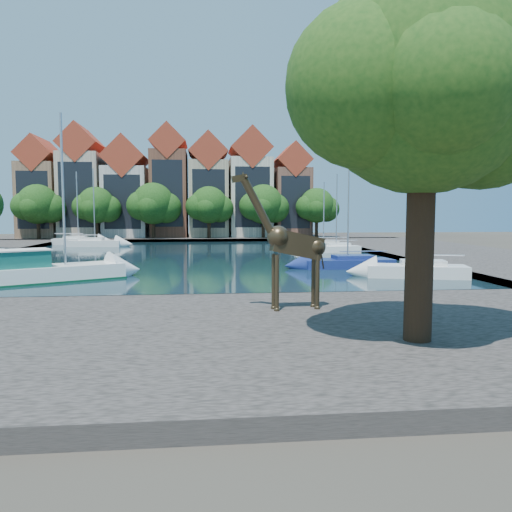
{
  "coord_description": "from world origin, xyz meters",
  "views": [
    {
      "loc": [
        1.35,
        -22.74,
        4.22
      ],
      "look_at": [
        3.5,
        -1.93,
        2.39
      ],
      "focal_mm": 35.0,
      "sensor_mm": 36.0,
      "label": 1
    }
  ],
  "objects": [
    {
      "name": "townhouse_east_mid",
      "position": [
        8.5,
        55.99,
        8.1
      ],
      "size": [
        6.43,
        9.18,
        16.65
      ],
      "color": "beige",
      "rests_on": "far_quay"
    },
    {
      "name": "townhouse_west_end",
      "position": [
        -23.0,
        55.99,
        7.36
      ],
      "size": [
        5.44,
        9.18,
        14.93
      ],
      "color": "#876449",
      "rests_on": "far_quay"
    },
    {
      "name": "townhouse_west_mid",
      "position": [
        -17.0,
        55.99,
        8.23
      ],
      "size": [
        5.94,
        9.18,
        16.79
      ],
      "color": "#BCA990",
      "rests_on": "far_quay"
    },
    {
      "name": "sailboat_right_b",
      "position": [
        12.0,
        13.55,
        0.59
      ],
      "size": [
        6.82,
        2.71,
        10.98
      ],
      "color": "navy",
      "rests_on": "water_basin"
    },
    {
      "name": "sailboat_right_d",
      "position": [
        14.82,
        32.85,
        0.6
      ],
      "size": [
        6.03,
        2.33,
        7.55
      ],
      "color": "silver",
      "rests_on": "water_basin"
    },
    {
      "name": "sailboat_right_a",
      "position": [
        14.83,
        7.76,
        0.7
      ],
      "size": [
        6.55,
        3.73,
        12.01
      ],
      "color": "white",
      "rests_on": "water_basin"
    },
    {
      "name": "water_basin",
      "position": [
        0.0,
        24.0,
        0.04
      ],
      "size": [
        38.0,
        50.0,
        0.08
      ],
      "primitive_type": "cube",
      "color": "black",
      "rests_on": "ground"
    },
    {
      "name": "townhouse_center",
      "position": [
        -4.0,
        55.99,
        8.36
      ],
      "size": [
        5.44,
        9.18,
        16.93
      ],
      "color": "brown",
      "rests_on": "far_quay"
    },
    {
      "name": "far_tree_mid_east",
      "position": [
        2.1,
        50.49,
        5.13
      ],
      "size": [
        7.02,
        5.4,
        7.52
      ],
      "color": "#332114",
      "rests_on": "far_quay"
    },
    {
      "name": "townhouse_west_inner",
      "position": [
        -10.5,
        55.99,
        7.35
      ],
      "size": [
        6.43,
        9.18,
        15.15
      ],
      "color": "beige",
      "rests_on": "far_quay"
    },
    {
      "name": "giraffe_statue",
      "position": [
        4.59,
        -4.01,
        3.02
      ],
      "size": [
        3.6,
        0.9,
        5.14
      ],
      "color": "#392D1C",
      "rests_on": "near_quay"
    },
    {
      "name": "far_tree_far_east",
      "position": [
        18.09,
        50.49,
        5.08
      ],
      "size": [
        6.76,
        5.2,
        7.36
      ],
      "color": "#332114",
      "rests_on": "far_quay"
    },
    {
      "name": "sailboat_left_d",
      "position": [
        -12.0,
        39.77,
        0.66
      ],
      "size": [
        6.51,
        2.7,
        9.46
      ],
      "color": "silver",
      "rests_on": "water_basin"
    },
    {
      "name": "far_quay",
      "position": [
        0.0,
        56.0,
        0.25
      ],
      "size": [
        60.0,
        16.0,
        0.5
      ],
      "primitive_type": "cube",
      "color": "#504945",
      "rests_on": "ground"
    },
    {
      "name": "sailboat_left_e",
      "position": [
        -15.0,
        44.0,
        0.66
      ],
      "size": [
        6.37,
        2.43,
        9.37
      ],
      "color": "silver",
      "rests_on": "water_basin"
    },
    {
      "name": "sailboat_right_c",
      "position": [
        15.0,
        28.01,
        0.59
      ],
      "size": [
        4.96,
        1.95,
        8.09
      ],
      "color": "white",
      "rests_on": "water_basin"
    },
    {
      "name": "right_quay",
      "position": [
        25.0,
        24.0,
        0.25
      ],
      "size": [
        14.0,
        52.0,
        0.5
      ],
      "primitive_type": "cube",
      "color": "#504945",
      "rests_on": "ground"
    },
    {
      "name": "townhouse_east_end",
      "position": [
        15.0,
        55.99,
        7.11
      ],
      "size": [
        5.44,
        9.18,
        14.43
      ],
      "color": "brown",
      "rests_on": "far_quay"
    },
    {
      "name": "near_quay",
      "position": [
        0.0,
        -7.0,
        0.25
      ],
      "size": [
        50.0,
        14.0,
        0.5
      ],
      "primitive_type": "cube",
      "color": "#504945",
      "rests_on": "ground"
    },
    {
      "name": "plane_tree",
      "position": [
        7.62,
        -9.01,
        7.67
      ],
      "size": [
        8.32,
        6.4,
        10.62
      ],
      "color": "#332114",
      "rests_on": "near_quay"
    },
    {
      "name": "far_tree_far_west",
      "position": [
        -21.9,
        50.49,
        5.18
      ],
      "size": [
        7.28,
        5.6,
        7.68
      ],
      "color": "#332114",
      "rests_on": "far_quay"
    },
    {
      "name": "motorsailer",
      "position": [
        -8.25,
        7.85,
        0.85
      ],
      "size": [
        8.79,
        6.52,
        10.06
      ],
      "color": "white",
      "rests_on": "water_basin"
    },
    {
      "name": "far_tree_east",
      "position": [
        10.11,
        50.49,
        5.24
      ],
      "size": [
        7.54,
        5.8,
        7.84
      ],
      "color": "#332114",
      "rests_on": "far_quay"
    },
    {
      "name": "far_tree_mid_west",
      "position": [
        -5.89,
        50.49,
        5.29
      ],
      "size": [
        7.8,
        6.0,
        8.0
      ],
      "color": "#332114",
      "rests_on": "far_quay"
    },
    {
      "name": "ground",
      "position": [
        0.0,
        0.0,
        0.0
      ],
      "size": [
        160.0,
        160.0,
        0.0
      ],
      "primitive_type": "plane",
      "color": "#38332B",
      "rests_on": "ground"
    },
    {
      "name": "townhouse_east_inner",
      "position": [
        2.0,
        55.99,
        7.73
      ],
      "size": [
        5.94,
        9.18,
        15.79
      ],
      "color": "tan",
      "rests_on": "far_quay"
    },
    {
      "name": "far_tree_west",
      "position": [
        -13.91,
        50.49,
        5.08
      ],
      "size": [
        6.76,
        5.2,
        7.36
      ],
      "color": "#332114",
      "rests_on": "far_quay"
    }
  ]
}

